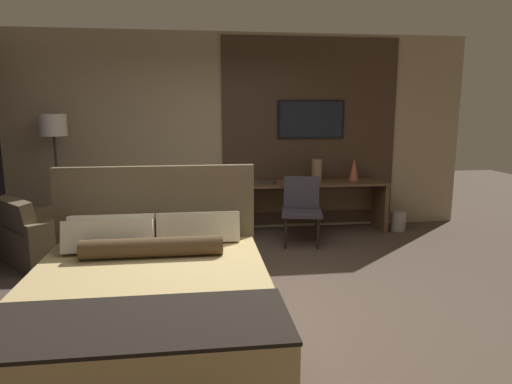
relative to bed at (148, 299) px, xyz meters
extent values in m
plane|color=#4C3D33|center=(0.77, 0.60, -0.32)|extent=(16.00, 16.00, 0.00)
cube|color=tan|center=(0.77, 3.20, 1.08)|extent=(7.20, 0.06, 2.80)
cube|color=#3D2B1E|center=(2.05, 3.15, 1.08)|extent=(2.56, 0.03, 2.70)
cube|color=#33281E|center=(0.01, -0.13, -0.21)|extent=(1.78, 2.07, 0.22)
cube|color=tan|center=(0.01, -0.13, 0.05)|extent=(1.83, 2.13, 0.29)
cube|color=black|center=(0.01, -0.82, 0.21)|extent=(1.85, 0.75, 0.02)
cube|color=brown|center=(0.01, 0.97, 0.30)|extent=(1.87, 0.08, 1.23)
cube|color=beige|center=(-0.39, 0.83, 0.34)|extent=(0.77, 0.23, 0.31)
cube|color=beige|center=(0.40, 0.83, 0.34)|extent=(0.77, 0.23, 0.31)
cube|color=beige|center=(-0.39, 0.62, 0.34)|extent=(0.77, 0.25, 0.32)
cylinder|color=#4C3823|center=(0.01, 0.42, 0.28)|extent=(1.19, 0.17, 0.17)
cube|color=brown|center=(2.05, 2.86, 0.39)|extent=(2.06, 0.54, 0.03)
cube|color=brown|center=(1.05, 2.86, 0.03)|extent=(0.06, 0.49, 0.69)
cube|color=brown|center=(3.06, 2.86, 0.03)|extent=(0.06, 0.49, 0.69)
cube|color=brown|center=(2.05, 3.11, 0.10)|extent=(1.94, 0.02, 0.34)
cube|color=black|center=(2.05, 3.12, 1.28)|extent=(0.97, 0.04, 0.55)
cube|color=black|center=(2.05, 3.10, 1.28)|extent=(0.92, 0.01, 0.50)
cube|color=#38333D|center=(1.73, 2.24, 0.11)|extent=(0.59, 0.57, 0.05)
cube|color=#38333D|center=(1.77, 2.45, 0.34)|extent=(0.48, 0.19, 0.42)
cylinder|color=black|center=(1.49, 2.09, -0.12)|extent=(0.04, 0.04, 0.40)
cylinder|color=black|center=(1.89, 2.01, -0.12)|extent=(0.04, 0.04, 0.40)
cylinder|color=black|center=(1.57, 2.47, -0.12)|extent=(0.04, 0.04, 0.40)
cylinder|color=black|center=(1.97, 2.39, -0.12)|extent=(0.04, 0.04, 0.40)
cube|color=brown|center=(-1.31, 2.04, -0.11)|extent=(1.10, 1.09, 0.42)
cube|color=brown|center=(-1.58, 1.81, 0.28)|extent=(0.61, 0.66, 0.38)
cube|color=brown|center=(-1.05, 1.74, -0.04)|extent=(0.71, 0.63, 0.56)
cube|color=brown|center=(-1.58, 2.34, -0.04)|extent=(0.71, 0.63, 0.56)
cylinder|color=#282623|center=(-1.42, 2.82, -0.30)|extent=(0.28, 0.28, 0.03)
cylinder|color=#332D28|center=(-1.42, 2.82, 0.41)|extent=(0.03, 0.03, 1.45)
cylinder|color=silver|center=(-1.42, 2.82, 1.23)|extent=(0.34, 0.34, 0.28)
cylinder|color=#846647|center=(2.08, 2.85, 0.57)|extent=(0.15, 0.15, 0.33)
cone|color=#B2563D|center=(2.67, 2.96, 0.56)|extent=(0.15, 0.15, 0.32)
cube|color=#332D28|center=(1.37, 2.83, 0.42)|extent=(0.26, 0.22, 0.03)
cylinder|color=gray|center=(3.29, 2.74, -0.18)|extent=(0.22, 0.22, 0.28)
camera|label=1|loc=(0.39, -3.38, 1.45)|focal=32.00mm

